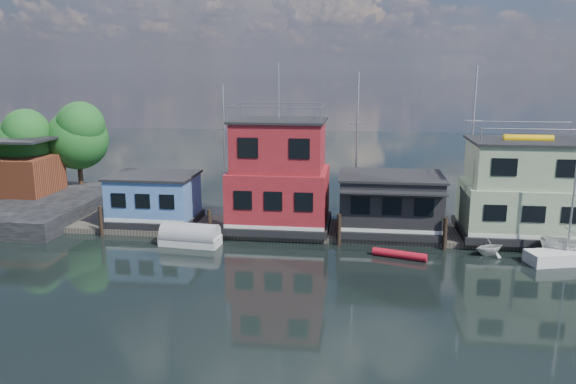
# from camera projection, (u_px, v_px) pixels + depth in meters

# --- Properties ---
(ground) EXTENTS (160.00, 160.00, 0.00)m
(ground) POSITION_uv_depth(u_px,v_px,m) (409.00, 304.00, 28.81)
(ground) COLOR black
(ground) RESTS_ON ground
(dock) EXTENTS (48.00, 5.00, 0.40)m
(dock) POSITION_uv_depth(u_px,v_px,m) (396.00, 233.00, 40.38)
(dock) COLOR #595147
(dock) RESTS_ON ground
(houseboat_blue) EXTENTS (6.40, 4.90, 3.66)m
(houseboat_blue) POSITION_uv_depth(u_px,v_px,m) (154.00, 199.00, 42.20)
(houseboat_blue) COLOR black
(houseboat_blue) RESTS_ON dock
(houseboat_red) EXTENTS (7.40, 5.90, 11.86)m
(houseboat_red) POSITION_uv_depth(u_px,v_px,m) (279.00, 177.00, 40.59)
(houseboat_red) COLOR black
(houseboat_red) RESTS_ON dock
(houseboat_dark) EXTENTS (7.40, 6.10, 4.06)m
(houseboat_dark) POSITION_uv_depth(u_px,v_px,m) (390.00, 203.00, 39.94)
(houseboat_dark) COLOR black
(houseboat_dark) RESTS_ON dock
(houseboat_green) EXTENTS (8.40, 5.90, 7.03)m
(houseboat_green) POSITION_uv_depth(u_px,v_px,m) (523.00, 191.00, 38.59)
(houseboat_green) COLOR black
(houseboat_green) RESTS_ON dock
(pilings) EXTENTS (42.28, 0.28, 2.20)m
(pilings) POSITION_uv_depth(u_px,v_px,m) (394.00, 232.00, 37.52)
(pilings) COLOR #2D2116
(pilings) RESTS_ON ground
(background_masts) EXTENTS (36.40, 0.16, 12.00)m
(background_masts) POSITION_uv_depth(u_px,v_px,m) (455.00, 149.00, 44.43)
(background_masts) COLOR silver
(background_masts) RESTS_ON ground
(shore) EXTENTS (12.40, 15.72, 8.24)m
(shore) POSITION_uv_depth(u_px,v_px,m) (25.00, 168.00, 47.21)
(shore) COLOR black
(shore) RESTS_ON ground
(dinghy_white) EXTENTS (2.71, 2.58, 1.11)m
(dinghy_white) POSITION_uv_depth(u_px,v_px,m) (489.00, 247.00, 36.13)
(dinghy_white) COLOR beige
(dinghy_white) RESTS_ON ground
(day_sailer) EXTENTS (5.22, 2.93, 7.82)m
(day_sailer) POSITION_uv_depth(u_px,v_px,m) (567.00, 256.00, 34.70)
(day_sailer) COLOR silver
(day_sailer) RESTS_ON ground
(motorboat) EXTENTS (4.18, 2.36, 1.52)m
(motorboat) POSITION_uv_depth(u_px,v_px,m) (574.00, 248.00, 35.18)
(motorboat) COLOR silver
(motorboat) RESTS_ON ground
(red_kayak) EXTENTS (3.45, 1.48, 0.51)m
(red_kayak) POSITION_uv_depth(u_px,v_px,m) (399.00, 254.00, 35.59)
(red_kayak) COLOR #B61323
(red_kayak) RESTS_ON ground
(tarp_runabout) EXTENTS (4.20, 2.00, 1.65)m
(tarp_runabout) POSITION_uv_depth(u_px,v_px,m) (190.00, 236.00, 38.13)
(tarp_runabout) COLOR silver
(tarp_runabout) RESTS_ON ground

